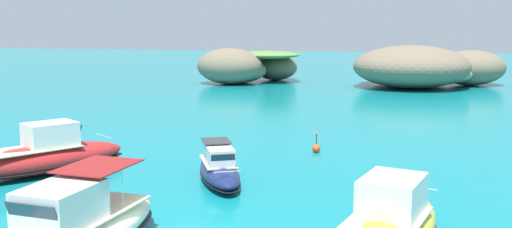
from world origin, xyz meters
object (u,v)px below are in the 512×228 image
motorboat_red (44,157)px  channel_buoy (316,148)px  motorboat_navy (219,170)px  islet_small (247,66)px  islet_large (421,69)px

motorboat_red → channel_buoy: 16.89m
motorboat_red → motorboat_navy: motorboat_red is taller
motorboat_navy → channel_buoy: size_ratio=4.48×
islet_small → motorboat_navy: (15.02, -55.46, -1.90)m
islet_small → channel_buoy: (18.82, -46.92, -2.21)m
islet_large → motorboat_red: 61.44m
islet_small → motorboat_red: size_ratio=1.91×
islet_small → motorboat_navy: bearing=-74.8°
islet_small → motorboat_navy: size_ratio=2.84×
motorboat_navy → channel_buoy: bearing=66.0°
islet_small → channel_buoy: bearing=-68.1°
motorboat_red → islet_small: bearing=94.9°
motorboat_navy → islet_small: bearing=105.2°
motorboat_red → channel_buoy: size_ratio=6.65×
islet_large → channel_buoy: size_ratio=16.98×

